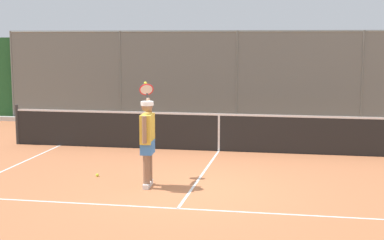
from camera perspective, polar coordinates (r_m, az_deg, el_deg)
The scene contains 6 objects.
ground_plane at distance 11.04m, azimuth -0.11°, elevation -6.91°, with size 60.00×60.00×0.00m, color #B76B42.
court_line_markings at distance 9.56m, azimuth -1.84°, elevation -9.27°, with size 8.61×9.33×0.01m.
fence_backdrop at distance 19.43m, azimuth 4.61°, elevation 3.82°, with size 18.57×1.37×3.09m.
tennis_net at distance 14.72m, azimuth 2.65°, elevation -1.16°, with size 11.07×0.09×1.07m.
tennis_player at distance 11.17m, azimuth -4.39°, elevation -1.64°, with size 0.53×1.37×1.96m.
tennis_ball_near_baseline at distance 12.25m, azimuth -9.26°, elevation -5.35°, with size 0.07×0.07×0.07m, color #CCDB33.
Camera 1 is at (-1.94, 10.48, 2.85)m, focal length 54.44 mm.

